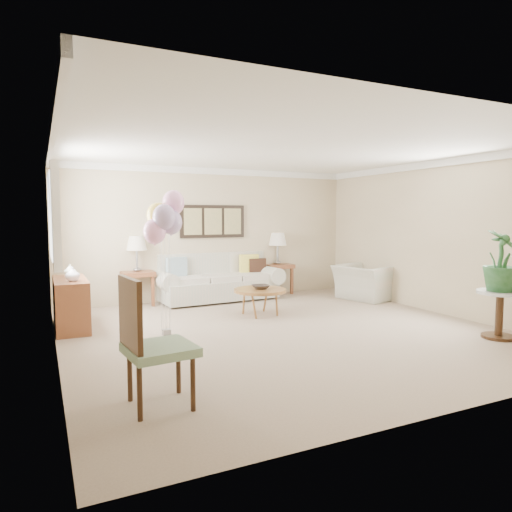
{
  "coord_description": "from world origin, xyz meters",
  "views": [
    {
      "loc": [
        -3.13,
        -5.65,
        1.66
      ],
      "look_at": [
        -0.17,
        0.6,
        1.05
      ],
      "focal_mm": 32.0,
      "sensor_mm": 36.0,
      "label": 1
    }
  ],
  "objects_px": {
    "sofa": "(218,282)",
    "accent_chair": "(150,340)",
    "coffee_table": "(260,291)",
    "armchair": "(365,282)",
    "balloon_cluster": "(164,218)"
  },
  "relations": [
    {
      "from": "balloon_cluster",
      "to": "coffee_table",
      "type": "bearing_deg",
      "value": 20.07
    },
    {
      "from": "accent_chair",
      "to": "balloon_cluster",
      "type": "relative_size",
      "value": 0.57
    },
    {
      "from": "coffee_table",
      "to": "accent_chair",
      "type": "height_order",
      "value": "accent_chair"
    },
    {
      "from": "accent_chair",
      "to": "armchair",
      "type": "bearing_deg",
      "value": 33.82
    },
    {
      "from": "sofa",
      "to": "accent_chair",
      "type": "relative_size",
      "value": 2.22
    },
    {
      "from": "sofa",
      "to": "balloon_cluster",
      "type": "distance_m",
      "value": 3.05
    },
    {
      "from": "sofa",
      "to": "balloon_cluster",
      "type": "xyz_separation_m",
      "value": [
        -1.61,
        -2.26,
        1.26
      ]
    },
    {
      "from": "sofa",
      "to": "balloon_cluster",
      "type": "bearing_deg",
      "value": -125.48
    },
    {
      "from": "coffee_table",
      "to": "sofa",
      "type": "bearing_deg",
      "value": 95.27
    },
    {
      "from": "accent_chair",
      "to": "coffee_table",
      "type": "bearing_deg",
      "value": 49.83
    },
    {
      "from": "coffee_table",
      "to": "balloon_cluster",
      "type": "bearing_deg",
      "value": -159.93
    },
    {
      "from": "armchair",
      "to": "accent_chair",
      "type": "relative_size",
      "value": 0.92
    },
    {
      "from": "armchair",
      "to": "accent_chair",
      "type": "distance_m",
      "value": 6.04
    },
    {
      "from": "sofa",
      "to": "accent_chair",
      "type": "bearing_deg",
      "value": -117.08
    },
    {
      "from": "sofa",
      "to": "accent_chair",
      "type": "height_order",
      "value": "accent_chair"
    }
  ]
}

